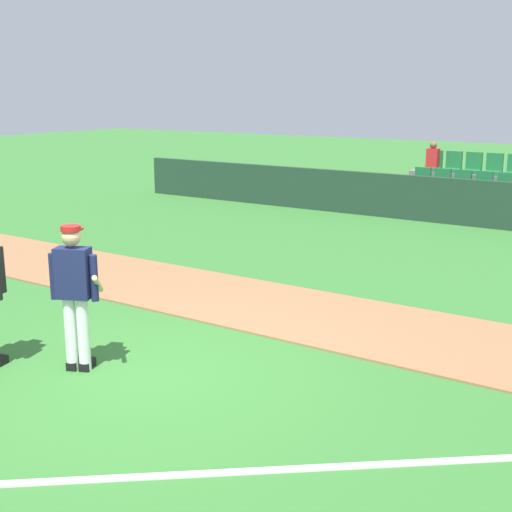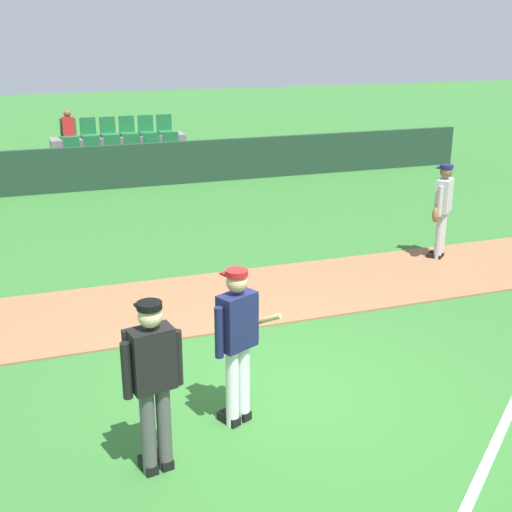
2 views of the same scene
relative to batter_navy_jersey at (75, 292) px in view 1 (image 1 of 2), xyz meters
name	(u,v)px [view 1 (image 1 of 2)]	position (x,y,z in m)	size (l,w,h in m)	color
ground_plane	(145,373)	(0.73, 0.35, -0.97)	(80.00, 80.00, 0.00)	#33702D
infield_dirt_path	(279,308)	(0.73, 3.34, -0.95)	(28.00, 2.33, 0.03)	#936642
foul_line_chalk	(357,466)	(3.73, -0.15, -0.96)	(12.00, 0.10, 0.01)	white
dugout_fence	(458,202)	(0.73, 11.69, -0.39)	(20.00, 0.16, 1.15)	#1E3828
stadium_bleachers	(475,198)	(0.72, 13.14, -0.48)	(3.90, 2.10, 1.90)	slate
batter_navy_jersey	(75,292)	(0.00, 0.00, 0.00)	(0.75, 0.70, 1.76)	white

